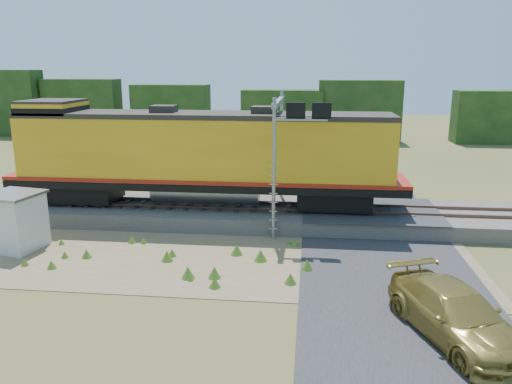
# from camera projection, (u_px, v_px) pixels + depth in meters

# --- Properties ---
(ground) EXTENTS (140.00, 140.00, 0.00)m
(ground) POSITION_uv_depth(u_px,v_px,m) (219.00, 263.00, 21.32)
(ground) COLOR #475123
(ground) RESTS_ON ground
(ballast) EXTENTS (70.00, 5.00, 0.80)m
(ballast) POSITION_uv_depth(u_px,v_px,m) (239.00, 214.00, 27.00)
(ballast) COLOR slate
(ballast) RESTS_ON ground
(rails) EXTENTS (70.00, 1.54, 0.16)m
(rails) POSITION_uv_depth(u_px,v_px,m) (239.00, 205.00, 26.89)
(rails) COLOR brown
(rails) RESTS_ON ballast
(dirt_shoulder) EXTENTS (26.00, 8.00, 0.03)m
(dirt_shoulder) POSITION_uv_depth(u_px,v_px,m) (176.00, 256.00, 22.01)
(dirt_shoulder) COLOR #8C7754
(dirt_shoulder) RESTS_ON ground
(road) EXTENTS (7.00, 66.00, 0.86)m
(road) POSITION_uv_depth(u_px,v_px,m) (383.00, 261.00, 21.26)
(road) COLOR #38383A
(road) RESTS_ON ground
(tree_line_north) EXTENTS (130.00, 3.00, 6.50)m
(tree_line_north) POSITION_uv_depth(u_px,v_px,m) (278.00, 112.00, 57.20)
(tree_line_north) COLOR #153312
(tree_line_north) RESTS_ON ground
(weed_clumps) EXTENTS (15.00, 6.20, 0.56)m
(weed_clumps) POSITION_uv_depth(u_px,v_px,m) (140.00, 258.00, 21.79)
(weed_clumps) COLOR #466F1F
(weed_clumps) RESTS_ON ground
(locomotive) EXTENTS (21.15, 3.23, 5.46)m
(locomotive) POSITION_uv_depth(u_px,v_px,m) (199.00, 154.00, 26.44)
(locomotive) COLOR black
(locomotive) RESTS_ON rails
(shed) EXTENTS (2.58, 2.58, 2.64)m
(shed) POSITION_uv_depth(u_px,v_px,m) (15.00, 221.00, 22.62)
(shed) COLOR silver
(shed) RESTS_ON ground
(signal_gantry) EXTENTS (2.69, 6.20, 6.78)m
(signal_gantry) POSITION_uv_depth(u_px,v_px,m) (284.00, 129.00, 24.96)
(signal_gantry) COLOR gray
(signal_gantry) RESTS_ON ground
(car) EXTENTS (3.99, 5.88, 1.58)m
(car) POSITION_uv_depth(u_px,v_px,m) (456.00, 314.00, 15.21)
(car) COLOR olive
(car) RESTS_ON ground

